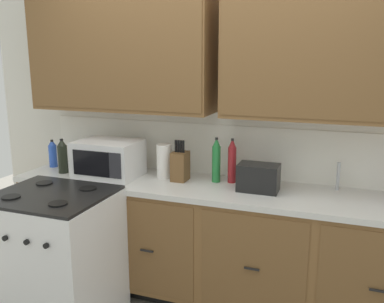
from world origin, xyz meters
name	(u,v)px	position (x,y,z in m)	size (l,w,h in m)	color
wall_unit	(221,79)	(0.00, 0.50, 1.66)	(4.22, 0.40, 2.53)	silver
counter_run	(211,242)	(0.00, 0.30, 0.47)	(3.05, 0.64, 0.91)	black
stove_range	(56,259)	(-0.91, -0.33, 0.47)	(0.76, 0.68, 0.95)	white
microwave	(109,158)	(-0.83, 0.27, 1.05)	(0.48, 0.37, 0.28)	white
toaster	(258,177)	(0.34, 0.30, 1.00)	(0.28, 0.18, 0.19)	black
knife_block	(180,166)	(-0.26, 0.35, 1.02)	(0.11, 0.14, 0.31)	brown
sink_faucet	(338,176)	(0.86, 0.51, 1.01)	(0.02, 0.02, 0.20)	#B2B5BA
paper_towel_roll	(164,161)	(-0.41, 0.38, 1.04)	(0.12, 0.12, 0.26)	white
bottle_green	(216,160)	(0.00, 0.41, 1.07)	(0.06, 0.06, 0.34)	#237A38
bottle_blue	(53,154)	(-1.42, 0.35, 1.02)	(0.07, 0.07, 0.23)	blue
bottle_red	(232,161)	(0.11, 0.44, 1.07)	(0.06, 0.06, 0.33)	maroon
bottle_dark	(63,156)	(-1.23, 0.22, 1.04)	(0.08, 0.08, 0.28)	black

